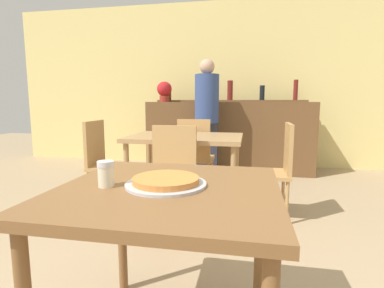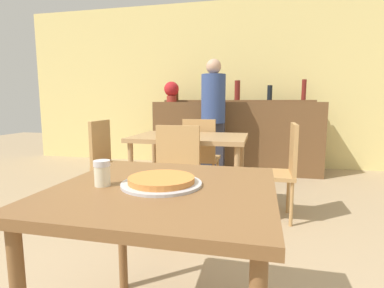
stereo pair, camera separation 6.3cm
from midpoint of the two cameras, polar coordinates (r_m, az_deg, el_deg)
wall_back at (r=5.33m, az=9.30°, el=11.08°), size 8.00×0.05×2.80m
dining_table_near at (r=1.29m, az=-3.85°, el=-11.90°), size 0.90×0.88×0.77m
dining_table_far at (r=2.98m, az=0.19°, el=-0.11°), size 1.11×0.76×0.78m
bar_counter at (r=4.85m, az=8.68°, el=1.37°), size 2.60×0.56×1.11m
bar_back_shelf at (r=4.95m, az=9.32°, el=8.62°), size 2.39×0.24×0.34m
chair_far_side_front at (r=2.50m, az=-2.60°, el=-5.76°), size 0.40×0.40×0.92m
chair_far_side_back at (r=3.54m, az=2.14°, el=-1.62°), size 0.40×0.40×0.92m
chair_far_side_left at (r=3.32m, az=-14.97°, el=-2.54°), size 0.40×0.40×0.92m
chair_far_side_right at (r=2.95m, az=17.31°, el=-3.95°), size 0.40×0.40×0.92m
pizza_tray at (r=1.27m, az=-4.41°, el=-7.13°), size 0.34×0.34×0.04m
cheese_shaker at (r=1.29m, az=-15.41°, el=-5.33°), size 0.07×0.07×0.11m
person_standing at (r=4.27m, az=4.48°, el=5.50°), size 0.34×0.34×1.70m
potted_plant at (r=4.96m, az=-3.56°, el=10.12°), size 0.24×0.24×0.33m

